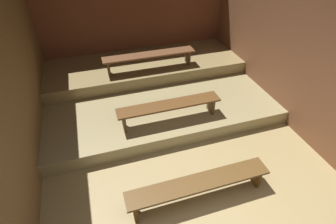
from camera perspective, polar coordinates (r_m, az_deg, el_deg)
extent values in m
cube|color=#9A8455|center=(5.69, -0.45, -2.62)|extent=(5.72, 6.23, 0.08)
cube|color=brown|center=(7.37, -7.27, 19.54)|extent=(5.72, 0.06, 2.78)
cube|color=brown|center=(4.87, -29.85, 4.89)|extent=(0.06, 6.23, 2.78)
cube|color=brown|center=(6.04, 23.26, 12.77)|extent=(0.06, 6.23, 2.78)
cube|color=#96875B|center=(6.33, -3.07, 4.02)|extent=(4.92, 3.50, 0.29)
cube|color=olive|center=(6.94, -5.14, 9.90)|extent=(4.92, 1.69, 0.29)
cube|color=brown|center=(4.12, 6.81, -15.05)|extent=(2.27, 0.33, 0.04)
cube|color=#583613|center=(4.11, -7.35, -20.10)|extent=(0.05, 0.27, 0.35)
cube|color=#583613|center=(4.66, 18.43, -12.84)|extent=(0.05, 0.27, 0.35)
cube|color=brown|center=(5.06, 0.28, 1.57)|extent=(2.05, 0.33, 0.04)
cube|color=brown|center=(5.03, -9.59, -2.08)|extent=(0.05, 0.27, 0.35)
cube|color=brown|center=(5.47, 9.34, 1.59)|extent=(0.05, 0.27, 0.35)
cube|color=brown|center=(6.35, -4.11, 12.36)|extent=(2.21, 0.33, 0.04)
cube|color=#513720|center=(6.31, -12.85, 9.34)|extent=(0.05, 0.27, 0.35)
cube|color=#513720|center=(6.71, 4.32, 11.94)|extent=(0.05, 0.27, 0.35)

